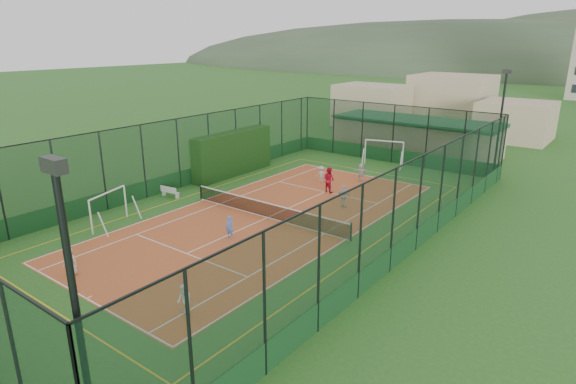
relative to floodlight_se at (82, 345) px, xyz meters
The scene contains 19 objects.
ground 19.15m from the floodlight_se, 117.39° to the left, with size 300.00×300.00×0.00m, color #276221.
court_slab 19.14m from the floodlight_se, 117.39° to the left, with size 11.17×23.97×0.01m, color #B55328.
tennis_net 19.04m from the floodlight_se, 117.39° to the left, with size 11.67×0.12×1.06m, color black, non-canonical shape.
perimeter_fence 18.77m from the floodlight_se, 117.39° to the left, with size 18.12×34.12×5.00m, color black, non-canonical shape.
floodlight_se is the anchor object (origin of this frame).
floodlight_ne 33.20m from the floodlight_se, 90.00° to the left, with size 0.60×0.26×8.25m, color black, non-canonical shape.
clubhouse 39.63m from the floodlight_se, 102.56° to the left, with size 15.20×7.20×3.15m, color tan, non-canonical shape.
hedge_left 28.20m from the floodlight_se, 126.98° to the left, with size 1.17×7.80×3.41m, color black.
white_bench 22.98m from the floodlight_se, 136.31° to the left, with size 1.42×0.39×0.80m, color white, non-canonical shape.
futsal_goal_near 18.48m from the floodlight_se, 146.04° to the left, with size 0.89×3.06×1.97m, color white, non-canonical shape.
futsal_goal_far 33.47m from the floodlight_se, 105.10° to the left, with size 3.29×0.96×2.12m, color white, non-canonical shape.
child_near_left 12.81m from the floodlight_se, 153.63° to the left, with size 0.65×0.42×1.34m, color silver.
child_near_mid 15.78m from the floodlight_se, 122.45° to the left, with size 0.46×0.30×1.26m, color #5182E7.
child_near_right 8.41m from the floodlight_se, 124.23° to the left, with size 0.64×0.50×1.32m, color white.
child_far_left 27.14m from the floodlight_se, 112.27° to the left, with size 0.79×0.45×1.22m, color silver.
child_far_right 22.14m from the floodlight_se, 105.72° to the left, with size 0.85×0.35×1.44m, color silver.
child_far_back 28.29m from the floodlight_se, 106.38° to the left, with size 1.27×0.40×1.37m, color silver.
coach 24.84m from the floodlight_se, 109.95° to the left, with size 0.87×0.68×1.80m, color red.
tennis_balls 21.08m from the floodlight_se, 118.80° to the left, with size 5.76×1.18×0.07m.
Camera 1 is at (17.44, -20.93, 10.40)m, focal length 30.00 mm.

